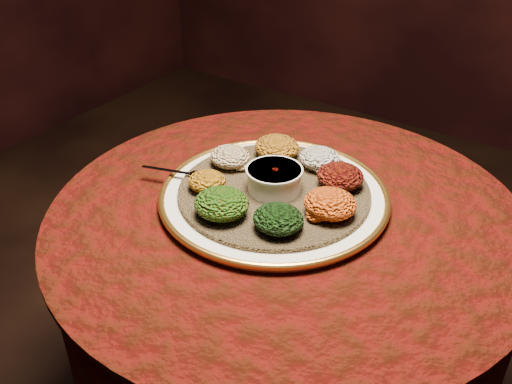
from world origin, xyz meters
The scene contains 13 objects.
table centered at (0.00, 0.00, 0.55)m, with size 0.96×0.96×0.73m.
platter centered at (-0.04, 0.01, 0.75)m, with size 0.57×0.57×0.02m.
injera centered at (-0.04, 0.01, 0.76)m, with size 0.39×0.39×0.01m, color brown.
stew_bowl centered at (-0.04, 0.01, 0.79)m, with size 0.11×0.11×0.05m.
spoon centered at (-0.21, -0.04, 0.77)m, with size 0.15×0.06×0.01m.
portion_ayib centered at (-0.01, 0.15, 0.78)m, with size 0.09×0.08×0.04m, color silver.
portion_kitfo centered at (0.06, 0.10, 0.79)m, with size 0.10×0.09×0.05m, color black.
portion_tikil centered at (0.09, 0.00, 0.79)m, with size 0.10×0.10×0.05m, color orange.
portion_gomen centered at (0.04, -0.10, 0.78)m, with size 0.09×0.09×0.04m, color black.
portion_mixveg centered at (-0.07, -0.12, 0.79)m, with size 0.11×0.10×0.05m, color #9A3B09.
portion_kik centered at (-0.15, -0.06, 0.78)m, with size 0.08×0.07×0.04m, color #B1610F.
portion_timatim centered at (-0.17, 0.04, 0.78)m, with size 0.09×0.08×0.04m, color maroon.
portion_shiro centered at (-0.11, 0.13, 0.79)m, with size 0.10×0.10×0.05m, color #A35F13.
Camera 1 is at (0.47, -0.82, 1.38)m, focal length 40.00 mm.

